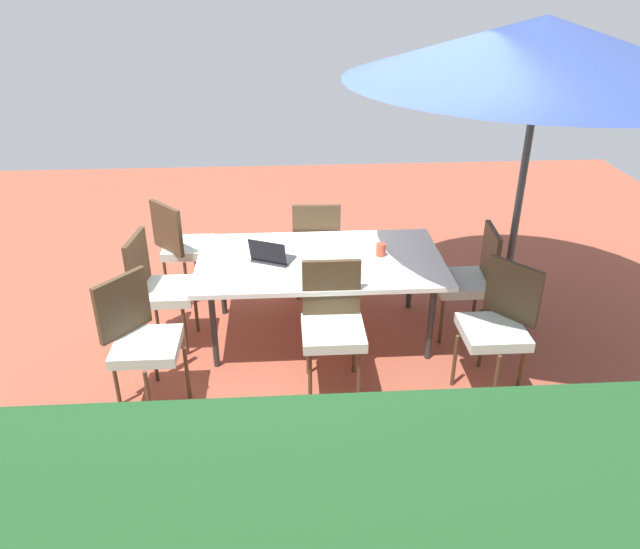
# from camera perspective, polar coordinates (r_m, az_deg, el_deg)

# --- Properties ---
(ground_plane) EXTENTS (10.00, 10.00, 0.02)m
(ground_plane) POSITION_cam_1_polar(r_m,az_deg,el_deg) (5.45, 0.00, -5.62)
(ground_plane) COLOR #9E4C38
(dining_table) EXTENTS (2.03, 1.14, 0.74)m
(dining_table) POSITION_cam_1_polar(r_m,az_deg,el_deg) (5.10, 0.00, 1.01)
(dining_table) COLOR white
(dining_table) RESTS_ON ground_plane
(patio_umbrella) EXTENTS (2.94, 2.94, 2.60)m
(patio_umbrella) POSITION_cam_1_polar(r_m,az_deg,el_deg) (5.03, 19.97, 19.06)
(patio_umbrella) COLOR #4C4C4C
(patio_umbrella) RESTS_ON ground_plane
(chair_north) EXTENTS (0.46, 0.46, 0.98)m
(chair_north) POSITION_cam_1_polar(r_m,az_deg,el_deg) (4.57, 1.18, -4.33)
(chair_north) COLOR silver
(chair_north) RESTS_ON ground_plane
(chair_northeast) EXTENTS (0.58, 0.58, 0.98)m
(chair_northeast) POSITION_cam_1_polar(r_m,az_deg,el_deg) (4.58, -16.35, -5.49)
(chair_northeast) COLOR silver
(chair_northeast) RESTS_ON ground_plane
(chair_west) EXTENTS (0.48, 0.47, 0.98)m
(chair_west) POSITION_cam_1_polar(r_m,az_deg,el_deg) (5.36, 13.75, -0.15)
(chair_west) COLOR silver
(chair_west) RESTS_ON ground_plane
(chair_northwest) EXTENTS (0.58, 0.58, 0.98)m
(chair_northwest) POSITION_cam_1_polar(r_m,az_deg,el_deg) (4.75, 16.24, -4.22)
(chair_northwest) COLOR silver
(chair_northwest) RESTS_ON ground_plane
(chair_east) EXTENTS (0.49, 0.48, 0.98)m
(chair_east) POSITION_cam_1_polar(r_m,az_deg,el_deg) (5.24, -14.81, -0.92)
(chair_east) COLOR silver
(chair_east) RESTS_ON ground_plane
(chair_south) EXTENTS (0.46, 0.47, 0.98)m
(chair_south) POSITION_cam_1_polar(r_m,az_deg,el_deg) (5.84, -0.35, 3.05)
(chair_south) COLOR silver
(chair_south) RESTS_ON ground_plane
(chair_southeast) EXTENTS (0.59, 0.59, 0.98)m
(chair_southeast) POSITION_cam_1_polar(r_m,az_deg,el_deg) (5.95, -12.64, 2.83)
(chair_southeast) COLOR silver
(chair_southeast) RESTS_ON ground_plane
(laptop) EXTENTS (0.39, 0.36, 0.21)m
(laptop) POSITION_cam_1_polar(r_m,az_deg,el_deg) (5.03, -4.53, 1.69)
(laptop) COLOR #2D2D33
(laptop) RESTS_ON dining_table
(cup) EXTENTS (0.08, 0.08, 0.11)m
(cup) POSITION_cam_1_polar(r_m,az_deg,el_deg) (5.14, 5.67, 2.30)
(cup) COLOR #CC4C33
(cup) RESTS_ON dining_table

